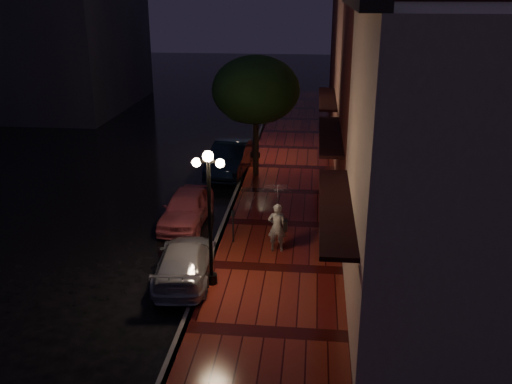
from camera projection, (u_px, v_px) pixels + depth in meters
The scene contains 15 objects.
ground at pixel (225, 224), 22.69m from camera, with size 120.00×120.00×0.00m, color black.
sidewalk at pixel (282, 225), 22.45m from camera, with size 4.50×60.00×0.15m, color #450E0C.
curb at pixel (225, 223), 22.67m from camera, with size 0.25×60.00×0.15m, color #595451.
storefront_near at pixel (451, 176), 14.95m from camera, with size 5.00×8.00×8.50m, color gray.
storefront_mid at pixel (410, 81), 22.00m from camera, with size 5.00×8.00×11.00m, color #511914.
storefront_far at pixel (385, 76), 29.82m from camera, with size 5.00×8.00×9.00m, color #8C5951.
storefront_extra at pixel (370, 47), 39.00m from camera, with size 5.00×12.00×10.00m, color #511914.
streetlamp_near at pixel (210, 211), 17.10m from camera, with size 0.96×0.36×4.31m.
streetlamp_far at pixel (257, 113), 30.18m from camera, with size 0.96×0.36×4.31m.
street_tree at pixel (256, 92), 26.78m from camera, with size 4.16×4.16×5.80m.
pink_car at pixel (187, 208), 22.53m from camera, with size 1.63×4.04×1.38m, color #C04F59.
navy_car at pixel (230, 158), 28.57m from camera, with size 1.68×4.81×1.59m, color black.
silver_car at pixel (185, 261), 18.30m from camera, with size 1.73×4.27×1.24m, color #97979D.
woman_with_umbrella at pixel (277, 207), 19.58m from camera, with size 1.02×1.04×2.47m.
parking_meter at pixel (233, 223), 20.54m from camera, with size 0.13×0.11×1.24m.
Camera 1 is at (3.38, -20.65, 8.96)m, focal length 40.00 mm.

